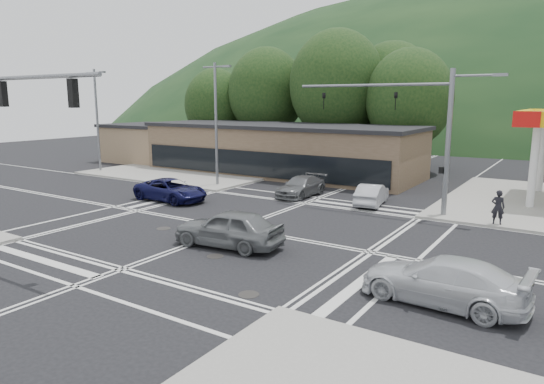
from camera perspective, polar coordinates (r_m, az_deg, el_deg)
The scene contains 20 objects.
ground at distance 24.55m, azimuth -4.36°, elevation -4.28°, with size 120.00×120.00×0.00m, color black.
sidewalk_nw at distance 45.27m, azimuth -8.01°, elevation 2.70°, with size 16.00×16.00×0.15m, color gray.
commercial_row at distance 42.49m, azimuth 0.90°, elevation 4.89°, with size 24.00×8.00×4.00m, color brown.
commercial_nw at distance 52.72m, azimuth -14.08°, elevation 5.50°, with size 8.00×7.00×3.60m, color #846B4F.
hill_north at distance 109.96m, azimuth 25.51°, elevation 6.44°, with size 252.00×126.00×140.00m, color black.
tree_n_a at distance 51.40m, azimuth -0.65°, elevation 11.66°, with size 8.00×8.00×11.75m.
tree_n_b at distance 47.46m, azimuth 7.62°, elevation 12.42°, with size 9.00×9.00×12.98m.
tree_n_c at distance 44.88m, azimuth 15.81°, elevation 10.55°, with size 7.60×7.60×10.87m.
tree_n_d at distance 54.17m, azimuth -6.62°, elevation 10.17°, with size 6.80×6.80×9.76m.
tree_n_e at distance 49.63m, azimuth 13.89°, elevation 11.38°, with size 8.40×8.40×11.98m.
streetlight_nw at distance 36.03m, azimuth -6.53°, elevation 8.63°, with size 2.50×0.25×9.00m.
streetlight_w at distance 45.80m, azimuth -19.86°, elevation 8.51°, with size 2.50×0.25×9.00m.
signal_mast_ne at distance 28.07m, azimuth 17.63°, elevation 7.64°, with size 11.65×0.30×8.00m.
car_blue_west at distance 31.65m, azimuth -11.83°, elevation 0.24°, with size 2.33×5.06×1.41m, color #0C0D37.
car_grey_center at distance 21.39m, azimuth -5.11°, elevation -4.25°, with size 1.98×4.91×1.67m, color slate.
car_silver_east at distance 16.47m, azimuth 19.46°, elevation -9.81°, with size 2.11×5.18×1.50m, color silver.
car_queue_a at distance 30.36m, azimuth 11.65°, elevation -0.27°, with size 1.40×4.00×1.32m, color silver.
car_queue_b at distance 37.72m, azimuth 11.72°, elevation 1.90°, with size 1.62×4.02×1.37m, color beige.
car_northbound at distance 32.54m, azimuth 3.43°, elevation 0.67°, with size 1.86×4.58×1.33m, color #585A5C.
pedestrian at distance 27.08m, azimuth 25.05°, elevation -1.62°, with size 0.64×0.42×1.76m, color black.
Camera 1 is at (14.41, -18.83, 6.38)m, focal length 32.00 mm.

